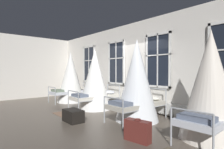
{
  "coord_description": "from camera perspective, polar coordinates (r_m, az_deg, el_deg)",
  "views": [
    {
      "loc": [
        4.66,
        -4.16,
        1.46
      ],
      "look_at": [
        -0.09,
        -0.1,
        1.34
      ],
      "focal_mm": 29.01,
      "sensor_mm": 36.0,
      "label": 1
    }
  ],
  "objects": [
    {
      "name": "suitcase_dark",
      "position": [
        3.95,
        8.01,
        -17.13
      ],
      "size": [
        0.58,
        0.29,
        0.47
      ],
      "rotation": [
        0.0,
        0.0,
        0.15
      ],
      "color": "#5B231E",
      "rests_on": "ground"
    },
    {
      "name": "end_wall_left",
      "position": [
        10.52,
        -28.34,
        2.06
      ],
      "size": [
        0.1,
        6.89,
        3.32
      ],
      "primitive_type": "cube",
      "color": "silver",
      "rests_on": "ground"
    },
    {
      "name": "cot_third",
      "position": [
        5.41,
        7.85,
        -2.08
      ],
      "size": [
        1.28,
        1.89,
        2.4
      ],
      "rotation": [
        0.0,
        0.0,
        1.56
      ],
      "color": "#9EA3A8",
      "rests_on": "ground"
    },
    {
      "name": "cot_second",
      "position": [
        7.0,
        -5.41,
        -1.76
      ],
      "size": [
        1.28,
        1.9,
        2.3
      ],
      "rotation": [
        0.0,
        0.0,
        1.55
      ],
      "color": "#9EA3A8",
      "rests_on": "ground"
    },
    {
      "name": "cot_fourth",
      "position": [
        4.39,
        28.63,
        -3.29
      ],
      "size": [
        1.28,
        1.9,
        2.35
      ],
      "rotation": [
        0.0,
        0.0,
        1.59
      ],
      "color": "#9EA3A8",
      "rests_on": "ground"
    },
    {
      "name": "ground",
      "position": [
        6.41,
        1.25,
        -12.04
      ],
      "size": [
        20.49,
        20.49,
        0.0
      ],
      "primitive_type": "plane",
      "color": "brown"
    },
    {
      "name": "travel_trunk",
      "position": [
        5.44,
        -12.16,
        -12.57
      ],
      "size": [
        0.65,
        0.41,
        0.35
      ],
      "primitive_type": "cube",
      "rotation": [
        0.0,
        0.0,
        -0.02
      ],
      "color": "black",
      "rests_on": "ground"
    },
    {
      "name": "window_bank",
      "position": [
        6.92,
        7.08,
        -2.6
      ],
      "size": [
        7.24,
        0.1,
        2.65
      ],
      "color": "black",
      "rests_on": "ground"
    },
    {
      "name": "back_wall_with_windows",
      "position": [
        7.0,
        7.75,
        2.73
      ],
      "size": [
        11.25,
        0.1,
        3.32
      ],
      "primitive_type": "cube",
      "color": "silver",
      "rests_on": "ground"
    },
    {
      "name": "cot_first",
      "position": [
        8.81,
        -12.9,
        -0.93
      ],
      "size": [
        1.28,
        1.88,
        2.38
      ],
      "rotation": [
        0.0,
        0.0,
        1.57
      ],
      "color": "#9EA3A8",
      "rests_on": "ground"
    },
    {
      "name": "rug_second",
      "position": [
        6.49,
        -14.73,
        -11.87
      ],
      "size": [
        0.81,
        0.57,
        0.01
      ],
      "primitive_type": "cube",
      "rotation": [
        0.0,
        0.0,
        -0.01
      ],
      "color": "brown",
      "rests_on": "ground"
    }
  ]
}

